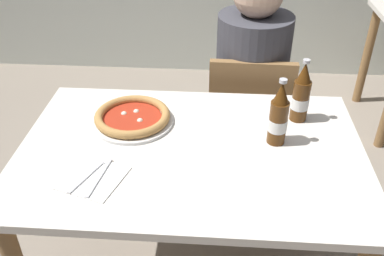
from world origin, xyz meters
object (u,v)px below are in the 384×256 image
at_px(napkin_with_cutlery, 93,178).
at_px(beer_bottle_left, 279,117).
at_px(pizza_margherita_near, 133,118).
at_px(beer_bottle_center, 301,95).
at_px(dining_table_main, 191,173).
at_px(chair_behind_table, 248,121).
at_px(diner_seated, 249,98).

bearing_deg(napkin_with_cutlery, beer_bottle_left, 22.26).
relative_size(pizza_margherita_near, beer_bottle_center, 1.25).
relative_size(beer_bottle_left, beer_bottle_center, 1.00).
relative_size(beer_bottle_center, napkin_with_cutlery, 1.09).
bearing_deg(dining_table_main, pizza_margherita_near, 147.30).
bearing_deg(beer_bottle_center, beer_bottle_left, -122.01).
distance_m(dining_table_main, chair_behind_table, 0.67).
xyz_separation_m(diner_seated, pizza_margherita_near, (-0.47, -0.51, 0.19)).
height_order(diner_seated, beer_bottle_center, diner_seated).
height_order(pizza_margherita_near, beer_bottle_left, beer_bottle_left).
bearing_deg(dining_table_main, diner_seated, 69.92).
bearing_deg(dining_table_main, napkin_with_cutlery, -148.33).
distance_m(pizza_margherita_near, beer_bottle_left, 0.54).
relative_size(chair_behind_table, beer_bottle_center, 3.44).
distance_m(dining_table_main, beer_bottle_center, 0.50).
height_order(chair_behind_table, diner_seated, diner_seated).
xyz_separation_m(chair_behind_table, beer_bottle_center, (0.15, -0.39, 0.37)).
xyz_separation_m(dining_table_main, beer_bottle_center, (0.39, 0.22, 0.22)).
bearing_deg(chair_behind_table, diner_seated, -90.75).
height_order(diner_seated, pizza_margherita_near, diner_seated).
bearing_deg(pizza_margherita_near, beer_bottle_left, -9.60).
relative_size(dining_table_main, chair_behind_table, 1.41).
xyz_separation_m(dining_table_main, chair_behind_table, (0.24, 0.61, -0.15)).
distance_m(chair_behind_table, beer_bottle_center, 0.56).
height_order(dining_table_main, diner_seated, diner_seated).
bearing_deg(dining_table_main, beer_bottle_center, 28.76).
bearing_deg(beer_bottle_center, pizza_margherita_near, -173.85).
relative_size(dining_table_main, napkin_with_cutlery, 5.31).
xyz_separation_m(pizza_margherita_near, napkin_with_cutlery, (-0.07, -0.33, -0.02)).
xyz_separation_m(chair_behind_table, diner_seated, (0.00, 0.05, 0.10)).
bearing_deg(pizza_margherita_near, diner_seated, 47.24).
distance_m(dining_table_main, diner_seated, 0.70).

